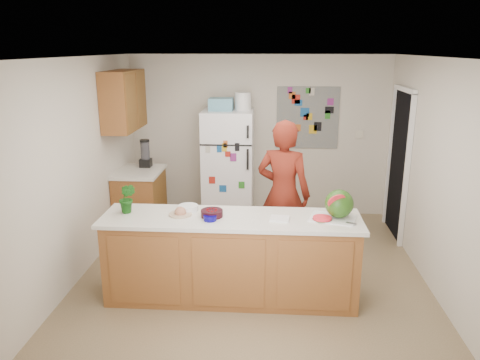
# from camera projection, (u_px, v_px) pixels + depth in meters

# --- Properties ---
(floor) EXTENTS (4.00, 4.50, 0.02)m
(floor) POSITION_uv_depth(u_px,v_px,m) (252.00, 276.00, 5.53)
(floor) COLOR brown
(floor) RESTS_ON ground
(wall_back) EXTENTS (4.00, 0.02, 2.50)m
(wall_back) POSITION_uv_depth(u_px,v_px,m) (259.00, 136.00, 7.35)
(wall_back) COLOR beige
(wall_back) RESTS_ON ground
(wall_left) EXTENTS (0.02, 4.50, 2.50)m
(wall_left) POSITION_uv_depth(u_px,v_px,m) (76.00, 170.00, 5.31)
(wall_left) COLOR beige
(wall_left) RESTS_ON ground
(wall_right) EXTENTS (0.02, 4.50, 2.50)m
(wall_right) POSITION_uv_depth(u_px,v_px,m) (438.00, 177.00, 5.05)
(wall_right) COLOR beige
(wall_right) RESTS_ON ground
(ceiling) EXTENTS (4.00, 4.50, 0.02)m
(ceiling) POSITION_uv_depth(u_px,v_px,m) (254.00, 56.00, 4.83)
(ceiling) COLOR white
(ceiling) RESTS_ON wall_back
(doorway) EXTENTS (0.03, 0.85, 2.04)m
(doorway) POSITION_uv_depth(u_px,v_px,m) (399.00, 165.00, 6.50)
(doorway) COLOR black
(doorway) RESTS_ON ground
(peninsula_base) EXTENTS (2.60, 0.62, 0.88)m
(peninsula_base) POSITION_uv_depth(u_px,v_px,m) (231.00, 260.00, 4.94)
(peninsula_base) COLOR brown
(peninsula_base) RESTS_ON floor
(peninsula_top) EXTENTS (2.68, 0.70, 0.04)m
(peninsula_top) POSITION_uv_depth(u_px,v_px,m) (231.00, 219.00, 4.81)
(peninsula_top) COLOR silver
(peninsula_top) RESTS_ON peninsula_base
(side_counter_base) EXTENTS (0.60, 0.80, 0.86)m
(side_counter_base) POSITION_uv_depth(u_px,v_px,m) (140.00, 202.00, 6.81)
(side_counter_base) COLOR brown
(side_counter_base) RESTS_ON floor
(side_counter_top) EXTENTS (0.64, 0.84, 0.04)m
(side_counter_top) POSITION_uv_depth(u_px,v_px,m) (139.00, 172.00, 6.69)
(side_counter_top) COLOR silver
(side_counter_top) RESTS_ON side_counter_base
(upper_cabinets) EXTENTS (0.35, 1.00, 0.80)m
(upper_cabinets) POSITION_uv_depth(u_px,v_px,m) (124.00, 100.00, 6.37)
(upper_cabinets) COLOR brown
(upper_cabinets) RESTS_ON wall_left
(refrigerator) EXTENTS (0.75, 0.70, 1.70)m
(refrigerator) POSITION_uv_depth(u_px,v_px,m) (228.00, 166.00, 7.12)
(refrigerator) COLOR silver
(refrigerator) RESTS_ON floor
(fridge_top_bin) EXTENTS (0.35, 0.28, 0.18)m
(fridge_top_bin) POSITION_uv_depth(u_px,v_px,m) (221.00, 104.00, 6.87)
(fridge_top_bin) COLOR #5999B2
(fridge_top_bin) RESTS_ON refrigerator
(photo_collage) EXTENTS (0.95, 0.01, 0.95)m
(photo_collage) POSITION_uv_depth(u_px,v_px,m) (308.00, 118.00, 7.19)
(photo_collage) COLOR slate
(photo_collage) RESTS_ON wall_back
(person) EXTENTS (0.76, 0.61, 1.80)m
(person) POSITION_uv_depth(u_px,v_px,m) (283.00, 194.00, 5.60)
(person) COLOR maroon
(person) RESTS_ON floor
(blender_appliance) EXTENTS (0.13, 0.13, 0.38)m
(blender_appliance) POSITION_uv_depth(u_px,v_px,m) (145.00, 154.00, 6.84)
(blender_appliance) COLOR black
(blender_appliance) RESTS_ON side_counter_top
(cutting_board) EXTENTS (0.52, 0.44, 0.01)m
(cutting_board) POSITION_uv_depth(u_px,v_px,m) (333.00, 218.00, 4.75)
(cutting_board) COLOR silver
(cutting_board) RESTS_ON peninsula_top
(watermelon) EXTENTS (0.29, 0.29, 0.29)m
(watermelon) POSITION_uv_depth(u_px,v_px,m) (339.00, 204.00, 4.73)
(watermelon) COLOR #315617
(watermelon) RESTS_ON cutting_board
(watermelon_slice) EXTENTS (0.19, 0.19, 0.02)m
(watermelon_slice) POSITION_uv_depth(u_px,v_px,m) (322.00, 218.00, 4.71)
(watermelon_slice) COLOR red
(watermelon_slice) RESTS_ON cutting_board
(cherry_bowl) EXTENTS (0.30, 0.30, 0.07)m
(cherry_bowl) POSITION_uv_depth(u_px,v_px,m) (212.00, 213.00, 4.81)
(cherry_bowl) COLOR black
(cherry_bowl) RESTS_ON peninsula_top
(white_bowl) EXTENTS (0.24, 0.24, 0.06)m
(white_bowl) POSITION_uv_depth(u_px,v_px,m) (188.00, 208.00, 4.98)
(white_bowl) COLOR white
(white_bowl) RESTS_ON peninsula_top
(cobalt_bowl) EXTENTS (0.16, 0.16, 0.05)m
(cobalt_bowl) POSITION_uv_depth(u_px,v_px,m) (210.00, 218.00, 4.70)
(cobalt_bowl) COLOR #07025E
(cobalt_bowl) RESTS_ON peninsula_top
(plate) EXTENTS (0.25, 0.25, 0.02)m
(plate) POSITION_uv_depth(u_px,v_px,m) (180.00, 214.00, 4.86)
(plate) COLOR #C2B793
(plate) RESTS_ON peninsula_top
(paper_towel) EXTENTS (0.21, 0.19, 0.02)m
(paper_towel) POSITION_uv_depth(u_px,v_px,m) (280.00, 219.00, 4.73)
(paper_towel) COLOR white
(paper_towel) RESTS_ON peninsula_top
(keys) EXTENTS (0.11, 0.08, 0.01)m
(keys) POSITION_uv_depth(u_px,v_px,m) (351.00, 224.00, 4.60)
(keys) COLOR gray
(keys) RESTS_ON peninsula_top
(potted_plant) EXTENTS (0.20, 0.17, 0.32)m
(potted_plant) POSITION_uv_depth(u_px,v_px,m) (127.00, 198.00, 4.88)
(potted_plant) COLOR #18490C
(potted_plant) RESTS_ON peninsula_top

